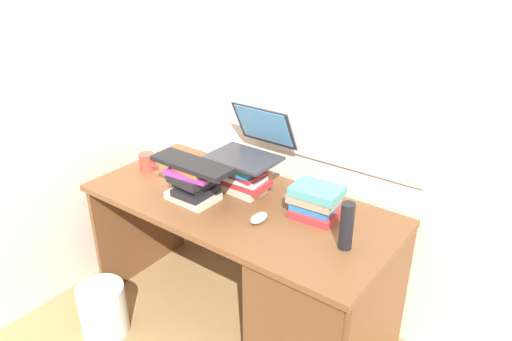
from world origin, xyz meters
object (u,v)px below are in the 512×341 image
Objects in this scene: book_stack_keyboard_riser at (194,184)px; mug at (147,162)px; book_stack_tall at (243,176)px; laptop at (252,144)px; computer_mouse at (259,218)px; book_stack_side at (315,201)px; water_bottle at (347,226)px; desk at (302,290)px; keyboard at (192,164)px; wastebasket at (103,310)px.

mug is (-0.44, 0.10, -0.04)m from book_stack_keyboard_riser.
laptop reaches higher than book_stack_tall.
computer_mouse is 0.85× the size of mug.
book_stack_tall is at bearing -177.67° from book_stack_side.
water_bottle is (0.77, 0.07, 0.02)m from book_stack_keyboard_riser.
book_stack_side is (-0.04, 0.14, 0.40)m from desk.
computer_mouse is (0.37, 0.03, -0.18)m from keyboard.
desk is 1.09m from mug.
laptop reaches higher than desk.
book_stack_keyboard_riser reaches higher than book_stack_side.
keyboard is 0.92m from wastebasket.
desk is 0.61m from book_stack_tall.
water_bottle reaches higher than mug.
mug is 0.81m from wastebasket.
book_stack_side is at bearing 22.00° from book_stack_keyboard_riser.
book_stack_keyboard_riser is 0.78m from water_bottle.
water_bottle reaches higher than keyboard.
mug is (-0.99, -0.12, -0.03)m from book_stack_side.
wastebasket is (-0.86, -0.61, -0.65)m from book_stack_side.
wastebasket is at bearing -152.10° from desk.
wastebasket is (-0.32, -0.39, -0.67)m from book_stack_keyboard_riser.
laptop is 0.64m from mug.
computer_mouse is 0.42m from water_bottle.
computer_mouse reaches higher than wastebasket.
book_stack_tall is at bearing 10.07° from mug.
wastebasket is at bearing -124.70° from laptop.
desk is at bearing -75.55° from book_stack_side.
desk is 0.71m from book_stack_keyboard_riser.
water_bottle is 1.37m from wastebasket.
book_stack_side is 0.99m from mug.
desk is 0.47m from water_bottle.
book_stack_side is at bearing -8.12° from laptop.
water_bottle is 0.73× the size of wastebasket.
laptop is at bearing 171.88° from book_stack_side.
desk is 0.78m from keyboard.
wastebasket is at bearing -127.64° from book_stack_tall.
keyboard reaches higher than book_stack_keyboard_riser.
computer_mouse is 1.00m from wastebasket.
keyboard is at bearing -95.00° from book_stack_keyboard_riser.
desk is 6.43× the size of book_stack_side.
laptop reaches higher than book_stack_keyboard_riser.
book_stack_keyboard_riser is 0.46m from mug.
book_stack_side is (0.40, 0.02, -0.01)m from book_stack_tall.
book_stack_tall is 0.27m from keyboard.
book_stack_tall reaches higher than computer_mouse.
book_stack_tall is at bearing 142.18° from computer_mouse.
book_stack_keyboard_riser is 0.61× the size of keyboard.
book_stack_side is 0.85× the size of wastebasket.
book_stack_tall is at bearing 56.09° from keyboard.
water_bottle is (0.77, 0.08, -0.09)m from keyboard.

